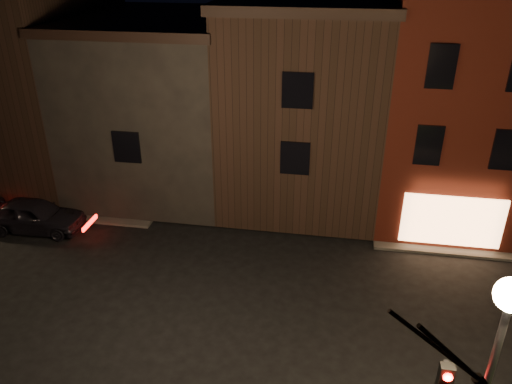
% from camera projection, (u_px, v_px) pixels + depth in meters
% --- Properties ---
extents(ground, '(120.00, 120.00, 0.00)m').
position_uv_depth(ground, '(233.00, 314.00, 17.34)').
color(ground, black).
rests_on(ground, ground).
extents(sidewalk_far_left, '(30.00, 30.00, 0.12)m').
position_uv_depth(sidewalk_far_left, '(32.00, 112.00, 38.00)').
color(sidewalk_far_left, '#2D2B28').
rests_on(sidewalk_far_left, ground).
extents(corner_building, '(6.50, 8.50, 10.50)m').
position_uv_depth(corner_building, '(452.00, 98.00, 22.06)').
color(corner_building, '#50170E').
rests_on(corner_building, ground).
extents(row_building_a, '(7.30, 10.30, 9.40)m').
position_uv_depth(row_building_a, '(306.00, 98.00, 24.21)').
color(row_building_a, black).
rests_on(row_building_a, ground).
extents(row_building_b, '(7.80, 10.30, 8.40)m').
position_uv_depth(row_building_b, '(165.00, 100.00, 25.54)').
color(row_building_b, black).
rests_on(row_building_b, ground).
extents(row_building_c, '(7.30, 10.30, 9.90)m').
position_uv_depth(row_building_c, '(32.00, 80.00, 26.31)').
color(row_building_c, black).
rests_on(row_building_c, ground).
extents(street_lamp_near, '(0.60, 0.60, 6.48)m').
position_uv_depth(street_lamp_near, '(498.00, 346.00, 8.79)').
color(street_lamp_near, black).
rests_on(street_lamp_near, sidewalk_near_right).
extents(parked_car_a, '(4.43, 1.90, 1.49)m').
position_uv_depth(parked_car_a, '(34.00, 215.00, 22.11)').
color(parked_car_a, black).
rests_on(parked_car_a, ground).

